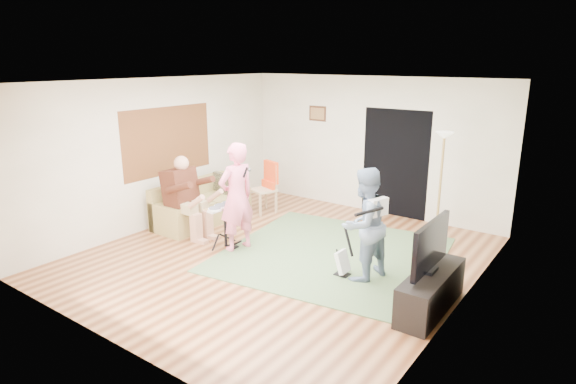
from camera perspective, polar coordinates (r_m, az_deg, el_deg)
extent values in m
plane|color=brown|center=(7.67, -0.86, -7.63)|extent=(6.00, 6.00, 0.00)
plane|color=white|center=(7.06, -0.95, 12.96)|extent=(6.00, 6.00, 0.00)
plane|color=brown|center=(9.21, -14.03, 5.91)|extent=(0.00, 2.05, 2.05)
plane|color=black|center=(9.59, 12.57, 3.32)|extent=(2.10, 0.00, 2.10)
cube|color=#3F2314|center=(10.28, 3.53, 9.27)|extent=(0.42, 0.03, 0.32)
cube|color=#4D6A40|center=(7.77, 5.28, -7.32)|extent=(3.65, 3.63, 0.02)
cube|color=tan|center=(9.30, -10.08, -2.39)|extent=(0.78, 1.56, 0.38)
cube|color=tan|center=(9.48, -11.53, -0.89)|extent=(0.15, 1.92, 0.78)
cube|color=tan|center=(9.87, -6.50, -0.70)|extent=(0.78, 0.18, 0.55)
cube|color=tan|center=(8.73, -14.19, -3.27)|extent=(0.78, 0.18, 0.55)
cube|color=#4D2315|center=(8.59, -12.68, 0.55)|extent=(0.40, 0.52, 0.65)
sphere|color=tan|center=(8.44, -12.54, 3.34)|extent=(0.26, 0.26, 0.26)
cylinder|color=black|center=(8.01, -7.44, -4.01)|extent=(0.05, 0.05, 0.67)
cube|color=white|center=(7.91, -7.52, -1.80)|extent=(0.13, 0.67, 0.04)
imported|color=pink|center=(7.71, -6.12, -0.63)|extent=(0.55, 0.72, 1.77)
imported|color=#6F84A2|center=(6.74, 8.99, -3.83)|extent=(0.79, 0.91, 1.61)
cube|color=black|center=(7.06, 6.44, -9.72)|extent=(0.21, 0.17, 0.03)
cube|color=silver|center=(6.98, 6.49, -8.22)|extent=(0.16, 0.24, 0.32)
cylinder|color=black|center=(6.82, 7.20, -5.85)|extent=(0.17, 0.04, 0.42)
cylinder|color=black|center=(8.82, 17.10, -5.09)|extent=(0.33, 0.33, 0.03)
cylinder|color=#9E7D43|center=(8.56, 17.56, 0.46)|extent=(0.04, 0.04, 1.76)
cone|color=white|center=(8.38, 18.06, 6.40)|extent=(0.29, 0.29, 0.12)
cube|color=tan|center=(9.66, -2.99, 0.24)|extent=(0.56, 0.56, 0.04)
cube|color=#FD4D1A|center=(9.73, -2.28, 2.46)|extent=(0.42, 0.21, 0.44)
cube|color=black|center=(6.30, 16.59, -11.20)|extent=(0.40, 1.40, 0.50)
cube|color=black|center=(6.08, 16.58, -6.03)|extent=(0.06, 1.06, 0.61)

